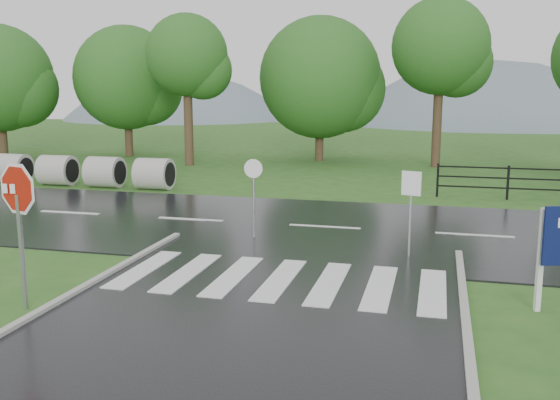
# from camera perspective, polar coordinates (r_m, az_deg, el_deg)

# --- Properties ---
(main_road) EXTENTS (90.00, 8.00, 0.04)m
(main_road) POSITION_cam_1_polar(r_m,az_deg,el_deg) (17.43, 4.09, -2.60)
(main_road) COLOR black
(main_road) RESTS_ON ground
(crosswalk) EXTENTS (6.50, 2.80, 0.02)m
(crosswalk) POSITION_cam_1_polar(r_m,az_deg,el_deg) (12.69, 0.02, -7.25)
(crosswalk) COLOR silver
(crosswalk) RESTS_ON ground
(hills) EXTENTS (102.00, 48.00, 48.00)m
(hills) POSITION_cam_1_polar(r_m,az_deg,el_deg) (74.31, 14.27, -5.13)
(hills) COLOR slate
(hills) RESTS_ON ground
(treeline) EXTENTS (83.20, 5.20, 10.00)m
(treeline) POSITION_cam_1_polar(r_m,az_deg,el_deg) (31.03, 10.56, 2.96)
(treeline) COLOR #21581B
(treeline) RESTS_ON ground
(culvert_pipes) EXTENTS (9.70, 1.20, 1.20)m
(culvert_pipes) POSITION_cam_1_polar(r_m,az_deg,el_deg) (26.45, -19.67, 2.59)
(culvert_pipes) COLOR #9E9B93
(culvert_pipes) RESTS_ON ground
(stop_sign) EXTENTS (1.19, 0.38, 2.78)m
(stop_sign) POSITION_cam_1_polar(r_m,az_deg,el_deg) (11.67, -22.83, -0.18)
(stop_sign) COLOR #939399
(stop_sign) RESTS_ON ground
(reg_sign_small) EXTENTS (0.44, 0.14, 2.03)m
(reg_sign_small) POSITION_cam_1_polar(r_m,az_deg,el_deg) (14.34, 11.88, 0.30)
(reg_sign_small) COLOR #939399
(reg_sign_small) RESTS_ON ground
(reg_sign_round) EXTENTS (0.49, 0.06, 2.09)m
(reg_sign_round) POSITION_cam_1_polar(r_m,az_deg,el_deg) (15.93, -2.43, 1.08)
(reg_sign_round) COLOR #939399
(reg_sign_round) RESTS_ON ground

